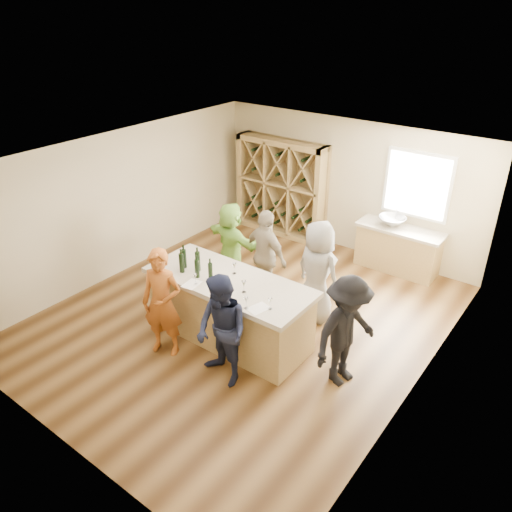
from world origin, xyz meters
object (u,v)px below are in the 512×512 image
Objects in this scene: person_near_right at (222,331)px; person_far_left at (231,243)px; person_far_right at (318,272)px; sink at (392,221)px; tasting_counter_base at (230,311)px; wine_bottle_a at (184,259)px; person_server at (346,332)px; wine_bottle_b at (182,263)px; wine_rack at (281,188)px; person_far_mid at (266,256)px; wine_bottle_c at (198,261)px; person_near_left at (162,303)px; wine_bottle_d at (197,269)px; wine_bottle_e at (210,272)px.

person_far_left is at bearing 141.41° from person_near_right.
person_near_right is at bearing 95.18° from person_far_right.
tasting_counter_base is at bearing -105.51° from sink.
person_server is at bearing 6.23° from wine_bottle_a.
wine_bottle_a is 0.20× the size of person_far_left.
person_server is at bearing 166.33° from person_far_left.
person_far_right reaches higher than wine_bottle_b.
wine_bottle_b is 1.48m from person_near_right.
person_server is (2.77, 0.30, -0.38)m from wine_bottle_a.
wine_bottle_a is at bearing -78.10° from wine_rack.
wine_bottle_b is 0.19× the size of person_near_right.
person_far_left is at bearing 81.81° from person_server.
person_far_mid is (0.57, 1.45, -0.38)m from wine_bottle_a.
wine_bottle_c reaches higher than wine_bottle_b.
person_near_left reaches higher than tasting_counter_base.
wine_bottle_b is at bearing -160.77° from tasting_counter_base.
wine_bottle_d is 1.24m from person_near_right.
person_near_left is 0.98× the size of person_far_right.
person_far_left is at bearing -133.75° from sink.
tasting_counter_base is 0.94m from wine_bottle_c.
person_near_right reaches higher than wine_bottle_e.
wine_bottle_c is at bearing 48.62° from wine_bottle_b.
person_far_mid is (0.32, 1.39, -0.38)m from wine_bottle_c.
person_far_mid is (0.19, 1.56, -0.37)m from wine_bottle_d.
wine_rack reaches higher than wine_bottle_e.
tasting_counter_base is at bearing 35.70° from person_near_left.
wine_bottle_a is at bearing 164.47° from wine_bottle_d.
wine_bottle_c is 0.21m from wine_bottle_d.
person_far_right is (1.04, 1.48, -0.32)m from wine_bottle_e.
wine_bottle_d is at bearing -163.98° from wine_bottle_e.
person_far_right is at bearing -95.34° from sink.
sink is 0.34× the size of person_far_left.
sink is at bearing -83.53° from person_far_right.
wine_bottle_a is (0.84, -3.97, 0.14)m from wine_rack.
wine_rack is 5.15m from person_server.
wine_bottle_e is at bearing 128.76° from person_far_left.
wine_bottle_e is (1.43, -4.01, 0.12)m from wine_rack.
person_near_left is at bearing -163.97° from person_near_right.
wine_bottle_a is at bearing -171.31° from tasting_counter_base.
person_near_left is (0.16, -0.61, -0.36)m from wine_bottle_b.
person_near_right reaches higher than wine_bottle_d.
wine_bottle_e is (0.22, 0.06, -0.01)m from wine_bottle_d.
wine_bottle_e is 0.86m from person_near_left.
wine_bottle_a is 1.04× the size of wine_bottle_d.
tasting_counter_base is 0.77m from wine_bottle_e.
wine_bottle_b reaches higher than wine_bottle_d.
person_near_right is (1.01, -0.61, -0.38)m from wine_bottle_d.
wine_bottle_a is at bearing -166.95° from wine_bottle_c.
person_far_mid is (1.40, -2.52, -0.24)m from wine_rack.
wine_bottle_d reaches higher than wine_bottle_e.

